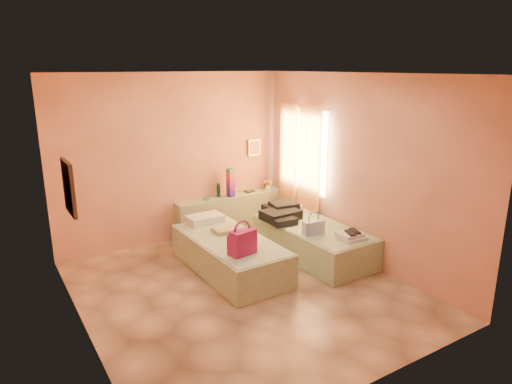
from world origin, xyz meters
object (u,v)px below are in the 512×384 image
at_px(water_bottle, 219,190).
at_px(magenta_handbag, 242,242).
at_px(towel_stack, 352,236).
at_px(bed_left, 230,254).
at_px(flower_vase, 268,183).
at_px(green_book, 249,191).
at_px(blue_handbag, 313,227).
at_px(headboard_ledge, 231,213).
at_px(bed_right, 313,241).

distance_m(water_bottle, magenta_handbag, 2.24).
bearing_deg(towel_stack, water_bottle, 108.62).
xyz_separation_m(bed_left, flower_vase, (1.64, 1.48, 0.52)).
xyz_separation_m(flower_vase, towel_stack, (-0.17, -2.44, -0.22)).
bearing_deg(flower_vase, green_book, 173.44).
xyz_separation_m(green_book, magenta_handbag, (-1.38, -2.10, 0.00)).
distance_m(bed_left, blue_handbag, 1.29).
xyz_separation_m(headboard_ledge, flower_vase, (0.80, -0.01, 0.44)).
relative_size(bed_left, magenta_handbag, 5.62).
xyz_separation_m(bed_right, blue_handbag, (-0.23, -0.28, 0.35)).
relative_size(headboard_ledge, blue_handbag, 6.49).
distance_m(water_bottle, towel_stack, 2.64).
height_order(bed_right, water_bottle, water_bottle).
bearing_deg(flower_vase, bed_right, -99.21).
distance_m(green_book, blue_handbag, 2.02).
relative_size(magenta_handbag, blue_handbag, 1.13).
distance_m(bed_left, flower_vase, 2.27).
bearing_deg(headboard_ledge, bed_left, -119.37).
height_order(headboard_ledge, blue_handbag, blue_handbag).
relative_size(headboard_ledge, water_bottle, 8.74).
distance_m(bed_left, water_bottle, 1.73).
relative_size(bed_left, bed_right, 1.00).
relative_size(headboard_ledge, towel_stack, 5.86).
distance_m(water_bottle, blue_handbag, 2.10).
bearing_deg(blue_handbag, green_book, 93.41).
xyz_separation_m(bed_right, flower_vase, (0.27, 1.69, 0.52)).
distance_m(flower_vase, magenta_handbag, 2.71).
bearing_deg(towel_stack, bed_left, 146.79).
bearing_deg(bed_left, magenta_handbag, -103.03).
bearing_deg(magenta_handbag, green_book, 46.63).
distance_m(headboard_ledge, magenta_handbag, 2.30).
relative_size(bed_left, green_book, 11.50).
distance_m(blue_handbag, towel_stack, 0.57).
relative_size(bed_right, green_book, 11.50).
xyz_separation_m(bed_left, magenta_handbag, (-0.13, -0.58, 0.42)).
relative_size(headboard_ledge, green_book, 11.79).
bearing_deg(blue_handbag, bed_right, 57.89).
bearing_deg(flower_vase, water_bottle, 177.00).
xyz_separation_m(bed_right, magenta_handbag, (-1.49, -0.37, 0.42)).
relative_size(flower_vase, towel_stack, 0.67).
bearing_deg(water_bottle, headboard_ledge, -11.78).
bearing_deg(blue_handbag, flower_vase, 82.61).
relative_size(bed_right, water_bottle, 8.52).
relative_size(bed_left, water_bottle, 8.52).
distance_m(green_book, towel_stack, 2.49).
distance_m(bed_left, green_book, 2.02).
xyz_separation_m(green_book, blue_handbag, (-0.12, -2.02, -0.06)).
bearing_deg(blue_handbag, towel_stack, -47.75).
bearing_deg(towel_stack, magenta_handbag, 166.56).
relative_size(headboard_ledge, magenta_handbag, 5.76).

